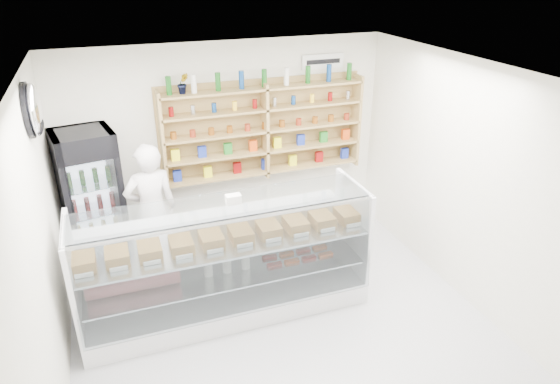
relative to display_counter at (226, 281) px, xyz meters
name	(u,v)px	position (x,y,z in m)	size (l,w,h in m)	color
room	(292,227)	(0.51, -0.76, 1.02)	(5.00, 5.00, 5.00)	silver
display_counter	(226,281)	(0.00, 0.00, 0.00)	(3.21, 0.96, 1.40)	white
shop_worker	(152,210)	(-0.66, 1.08, 0.51)	(0.64, 0.42, 1.77)	silver
drinks_cooler	(93,204)	(-1.34, 1.37, 0.58)	(0.80, 0.78, 1.91)	black
wall_shelving	(265,130)	(1.01, 1.58, 1.22)	(2.84, 0.28, 1.33)	tan
potted_plant	(183,83)	(-0.06, 1.58, 1.95)	(0.15, 0.12, 0.26)	#1E6626
security_mirror	(34,110)	(-1.66, 0.44, 2.07)	(0.15, 0.50, 0.50)	silver
wall_sign	(323,61)	(1.91, 1.71, 2.07)	(0.62, 0.03, 0.20)	white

